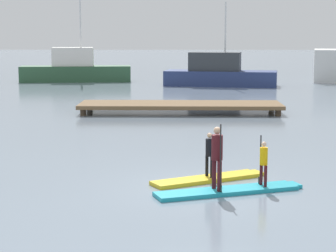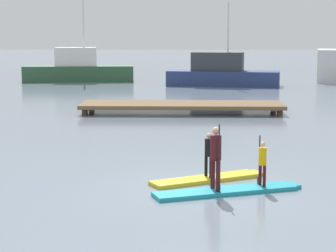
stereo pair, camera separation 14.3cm
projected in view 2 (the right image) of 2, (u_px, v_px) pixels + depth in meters
ground_plane at (201, 187)px, 16.05m from camera, size 240.00×240.00×0.00m
paddleboard_near at (208, 179)px, 16.74m from camera, size 3.10×2.05×0.10m
paddler_child_solo at (209, 152)px, 16.63m from camera, size 0.28×0.37×1.17m
paddleboard_far at (228, 191)px, 15.48m from camera, size 3.73×1.88×0.10m
paddler_adult at (216, 154)px, 15.23m from camera, size 0.35×0.47×1.64m
paddler_child_front at (262, 161)px, 15.68m from camera, size 0.25×0.38×1.25m
fishing_boat_green_midground at (78, 69)px, 49.56m from camera, size 8.65×2.81×7.93m
motor_boat_small_navy at (222, 73)px, 45.68m from camera, size 8.26×3.75×5.95m
floating_dock at (182, 105)px, 30.60m from camera, size 9.67×2.75×0.47m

